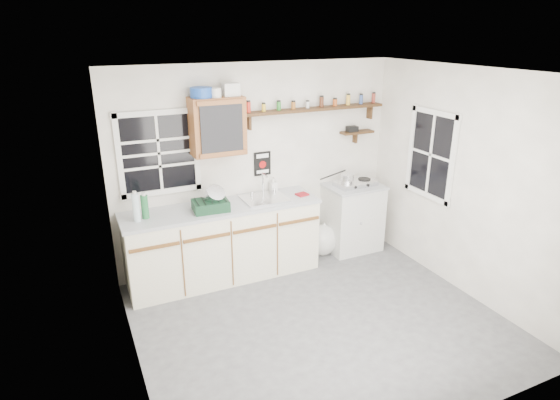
{
  "coord_description": "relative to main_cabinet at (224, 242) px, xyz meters",
  "views": [
    {
      "loc": [
        -2.1,
        -3.58,
        2.86
      ],
      "look_at": [
        -0.19,
        0.55,
        1.18
      ],
      "focal_mm": 30.0,
      "sensor_mm": 36.0,
      "label": 1
    }
  ],
  "objects": [
    {
      "name": "warning_sign",
      "position": [
        0.63,
        0.29,
        0.82
      ],
      "size": [
        0.22,
        0.02,
        0.3
      ],
      "color": "black",
      "rests_on": "wall_back"
    },
    {
      "name": "window_back",
      "position": [
        -0.62,
        0.29,
        1.09
      ],
      "size": [
        0.93,
        0.03,
        0.98
      ],
      "color": "black",
      "rests_on": "wall_back"
    },
    {
      "name": "hotplate",
      "position": [
        1.84,
        0.01,
        0.48
      ],
      "size": [
        0.55,
        0.31,
        0.08
      ],
      "rotation": [
        0.0,
        0.0,
        0.04
      ],
      "color": "silver",
      "rests_on": "right_cabinet"
    },
    {
      "name": "spice_shelf",
      "position": [
        1.31,
        0.21,
        1.47
      ],
      "size": [
        1.91,
        0.18,
        0.35
      ],
      "color": "black",
      "rests_on": "wall_back"
    },
    {
      "name": "saucepan",
      "position": [
        1.7,
        0.01,
        0.57
      ],
      "size": [
        0.39,
        0.28,
        0.18
      ],
      "rotation": [
        0.0,
        0.0,
        -0.67
      ],
      "color": "silver",
      "rests_on": "hotplate"
    },
    {
      "name": "trash_bag",
      "position": [
        1.39,
        0.03,
        -0.26
      ],
      "size": [
        0.41,
        0.37,
        0.47
      ],
      "color": "silver",
      "rests_on": "floor"
    },
    {
      "name": "sink",
      "position": [
        0.54,
        0.01,
        0.47
      ],
      "size": [
        0.52,
        0.44,
        0.29
      ],
      "color": "silver",
      "rests_on": "main_cabinet"
    },
    {
      "name": "room",
      "position": [
        0.58,
        -1.3,
        0.79
      ],
      "size": [
        3.64,
        3.24,
        2.54
      ],
      "color": "#48484B",
      "rests_on": "ground"
    },
    {
      "name": "right_cabinet",
      "position": [
        1.83,
        0.03,
        -0.01
      ],
      "size": [
        0.73,
        0.57,
        0.91
      ],
      "color": "beige",
      "rests_on": "floor"
    },
    {
      "name": "water_bottles",
      "position": [
        -0.92,
        -0.03,
        0.61
      ],
      "size": [
        0.17,
        0.13,
        0.34
      ],
      "color": "silver",
      "rests_on": "main_cabinet"
    },
    {
      "name": "upper_cabinet_clutter",
      "position": [
        -0.0,
        0.14,
        1.75
      ],
      "size": [
        0.55,
        0.24,
        0.14
      ],
      "color": "#1945A5",
      "rests_on": "upper_cabinet"
    },
    {
      "name": "dish_rack",
      "position": [
        -0.14,
        -0.08,
        0.55
      ],
      "size": [
        0.41,
        0.32,
        0.29
      ],
      "rotation": [
        0.0,
        0.0,
        -0.08
      ],
      "color": "#10321D",
      "rests_on": "main_cabinet"
    },
    {
      "name": "window_right",
      "position": [
        2.37,
        -0.75,
        0.99
      ],
      "size": [
        0.03,
        0.78,
        1.08
      ],
      "color": "black",
      "rests_on": "wall_back"
    },
    {
      "name": "main_cabinet",
      "position": [
        0.0,
        0.0,
        0.0
      ],
      "size": [
        2.31,
        0.63,
        0.92
      ],
      "color": "beige",
      "rests_on": "floor"
    },
    {
      "name": "secondary_shelf",
      "position": [
        1.94,
        0.22,
        1.12
      ],
      "size": [
        0.45,
        0.16,
        0.24
      ],
      "color": "black",
      "rests_on": "wall_back"
    },
    {
      "name": "rag",
      "position": [
        1.02,
        -0.06,
        0.47
      ],
      "size": [
        0.16,
        0.14,
        0.02
      ],
      "primitive_type": "cube",
      "rotation": [
        0.0,
        0.0,
        0.19
      ],
      "color": "maroon",
      "rests_on": "main_cabinet"
    },
    {
      "name": "upper_cabinet",
      "position": [
        0.03,
        0.14,
        1.36
      ],
      "size": [
        0.6,
        0.32,
        0.65
      ],
      "color": "brown",
      "rests_on": "wall_back"
    },
    {
      "name": "soap_bottle",
      "position": [
        0.75,
        0.22,
        0.55
      ],
      "size": [
        0.09,
        0.09,
        0.19
      ],
      "primitive_type": "imported",
      "rotation": [
        0.0,
        0.0,
        0.03
      ],
      "color": "white",
      "rests_on": "main_cabinet"
    }
  ]
}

